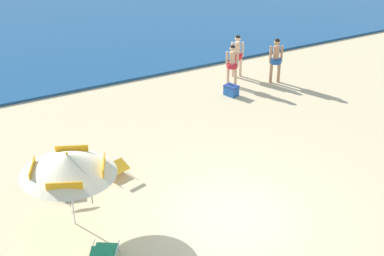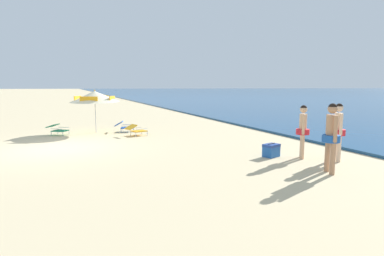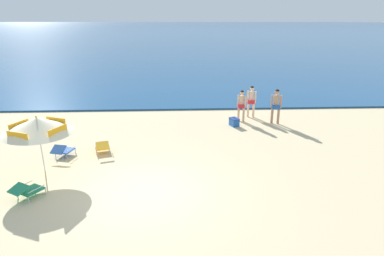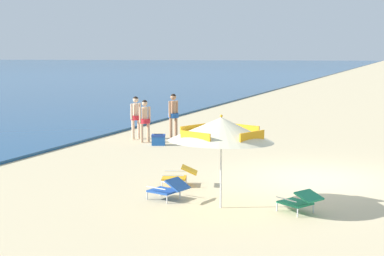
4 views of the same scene
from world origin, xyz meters
name	(u,v)px [view 1 (image 1 of 4)]	position (x,y,z in m)	size (l,w,h in m)	color
ground_plane	(233,216)	(0.00, 0.00, 0.00)	(800.00, 800.00, 0.00)	#CCB78C
beach_umbrella_striped_main	(68,164)	(-3.59, 1.54, 1.71)	(3.11, 3.11, 2.03)	silver
lounge_chair_under_umbrella	(113,167)	(-1.97, 3.14, 0.27)	(0.76, 0.99, 0.51)	gold
lounge_chair_beside_umbrella	(66,186)	(-3.40, 2.84, 0.27)	(0.74, 0.99, 0.52)	#1E4799
lounge_chair_facing_sea	(104,253)	(-3.43, -0.14, 0.28)	(0.90, 1.01, 0.50)	#1E7F56
person_standing_near_shore	(232,62)	(4.26, 7.02, 0.94)	(0.40, 0.40, 1.62)	#D8A87F
person_standing_beside	(276,57)	(5.89, 6.52, 1.02)	(0.50, 0.43, 1.76)	tan
person_wading_in	(237,53)	(4.92, 7.73, 0.98)	(0.46, 0.41, 1.69)	beige
cooler_box	(231,90)	(3.78, 6.25, 0.20)	(0.50, 0.58, 0.43)	#1E56A8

